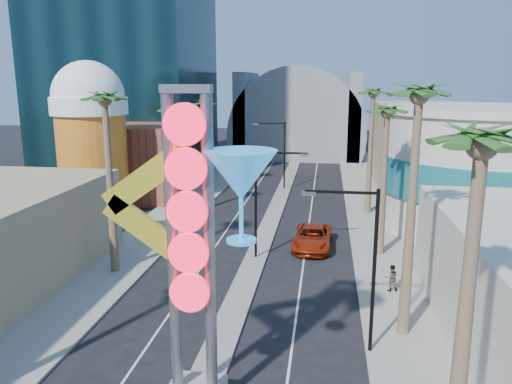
% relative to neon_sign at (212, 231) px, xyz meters
% --- Properties ---
extents(sidewalk_west, '(5.00, 100.00, 0.15)m').
position_rel_neon_sign_xyz_m(sidewalk_west, '(-10.32, 32.04, -7.23)').
color(sidewalk_west, gray).
rests_on(sidewalk_west, ground).
extents(sidewalk_east, '(5.00, 100.00, 0.15)m').
position_rel_neon_sign_xyz_m(sidewalk_east, '(8.68, 32.04, -7.23)').
color(sidewalk_east, gray).
rests_on(sidewalk_east, ground).
extents(median, '(1.60, 84.00, 0.15)m').
position_rel_neon_sign_xyz_m(median, '(-0.82, 35.04, -7.23)').
color(median, gray).
rests_on(median, ground).
extents(brick_filler_west, '(10.00, 10.00, 8.00)m').
position_rel_neon_sign_xyz_m(brick_filler_west, '(-16.82, 35.04, -3.31)').
color(brick_filler_west, brown).
rests_on(brick_filler_west, ground).
extents(filler_east, '(10.00, 20.00, 10.00)m').
position_rel_neon_sign_xyz_m(filler_east, '(15.18, 45.04, -2.31)').
color(filler_east, tan).
rests_on(filler_east, ground).
extents(beer_mug, '(7.00, 7.00, 14.50)m').
position_rel_neon_sign_xyz_m(beer_mug, '(-17.82, 27.04, 0.54)').
color(beer_mug, '#C34F1A').
rests_on(beer_mug, ground).
extents(turquoise_building, '(16.60, 16.60, 10.60)m').
position_rel_neon_sign_xyz_m(turquoise_building, '(17.18, 27.04, -2.06)').
color(turquoise_building, beige).
rests_on(turquoise_building, ground).
extents(canopy, '(22.00, 16.00, 22.00)m').
position_rel_neon_sign_xyz_m(canopy, '(-0.82, 69.04, -3.00)').
color(canopy, slate).
rests_on(canopy, ground).
extents(neon_sign, '(6.53, 2.60, 12.55)m').
position_rel_neon_sign_xyz_m(neon_sign, '(0.00, 0.00, 0.00)').
color(neon_sign, gray).
rests_on(neon_sign, ground).
extents(streetlight_0, '(3.79, 0.25, 8.00)m').
position_rel_neon_sign_xyz_m(streetlight_0, '(-0.27, 17.04, -2.43)').
color(streetlight_0, black).
rests_on(streetlight_0, ground).
extents(streetlight_1, '(3.79, 0.25, 8.00)m').
position_rel_neon_sign_xyz_m(streetlight_1, '(-1.36, 41.04, -2.43)').
color(streetlight_1, black).
rests_on(streetlight_1, ground).
extents(streetlight_2, '(3.45, 0.25, 8.00)m').
position_rel_neon_sign_xyz_m(streetlight_2, '(5.91, 5.04, -2.47)').
color(streetlight_2, black).
rests_on(streetlight_2, ground).
extents(palm_1, '(2.40, 2.40, 12.70)m').
position_rel_neon_sign_xyz_m(palm_1, '(-9.82, 13.04, 3.52)').
color(palm_1, brown).
rests_on(palm_1, ground).
extents(palm_2, '(2.40, 2.40, 11.20)m').
position_rel_neon_sign_xyz_m(palm_2, '(-9.82, 27.04, 2.17)').
color(palm_2, brown).
rests_on(palm_2, ground).
extents(palm_3, '(2.40, 2.40, 11.20)m').
position_rel_neon_sign_xyz_m(palm_3, '(-9.82, 39.04, 2.17)').
color(palm_3, brown).
rests_on(palm_3, ground).
extents(palm_4, '(2.40, 2.40, 12.20)m').
position_rel_neon_sign_xyz_m(palm_4, '(8.18, -2.96, 3.07)').
color(palm_4, brown).
rests_on(palm_4, ground).
extents(palm_5, '(2.40, 2.40, 13.20)m').
position_rel_neon_sign_xyz_m(palm_5, '(8.18, 7.04, 3.96)').
color(palm_5, brown).
rests_on(palm_5, ground).
extents(palm_6, '(2.40, 2.40, 11.70)m').
position_rel_neon_sign_xyz_m(palm_6, '(8.18, 19.04, 2.62)').
color(palm_6, brown).
rests_on(palm_6, ground).
extents(palm_7, '(2.40, 2.40, 12.70)m').
position_rel_neon_sign_xyz_m(palm_7, '(8.18, 31.04, 3.52)').
color(palm_7, brown).
rests_on(palm_7, ground).
extents(red_pickup, '(3.12, 6.25, 1.70)m').
position_rel_neon_sign_xyz_m(red_pickup, '(3.19, 19.96, -6.46)').
color(red_pickup, '#9A250B').
rests_on(red_pickup, ground).
extents(pedestrian_b, '(0.91, 0.77, 1.66)m').
position_rel_neon_sign_xyz_m(pedestrian_b, '(8.19, 12.24, -6.33)').
color(pedestrian_b, gray).
rests_on(pedestrian_b, sidewalk_east).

